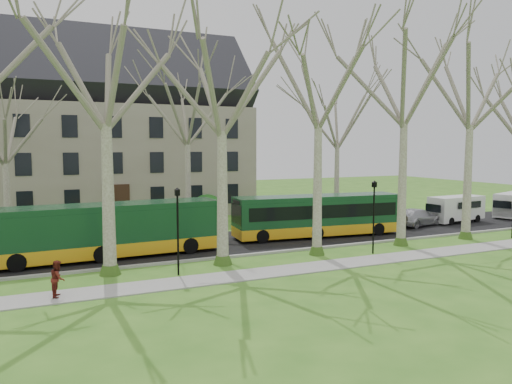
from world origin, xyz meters
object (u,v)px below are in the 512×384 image
sedan (417,217)px  pedestrian_b (58,278)px  bus_follow (318,215)px  bus_lead (109,230)px  van_a (456,209)px

sedan → pedestrian_b: size_ratio=3.08×
bus_follow → pedestrian_b: (-17.53, -7.52, -0.73)m
pedestrian_b → bus_lead: bearing=-12.7°
sedan → van_a: bearing=-102.4°
bus_lead → sedan: (24.14, 1.42, -0.90)m
sedan → pedestrian_b: pedestrian_b is taller
bus_lead → pedestrian_b: size_ratio=8.23×
bus_lead → sedan: bus_lead is taller
bus_lead → van_a: (28.33, 1.46, -0.51)m
bus_lead → pedestrian_b: bus_lead is taller
bus_follow → pedestrian_b: size_ratio=7.75×
van_a → pedestrian_b: 32.48m
bus_lead → van_a: size_ratio=2.55×
bus_lead → van_a: bus_lead is taller
pedestrian_b → bus_follow: bearing=-54.9°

